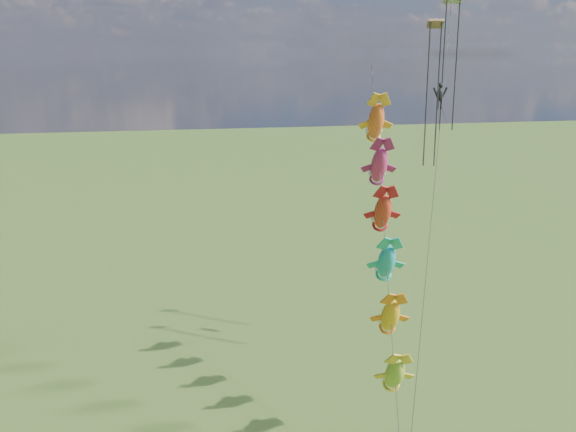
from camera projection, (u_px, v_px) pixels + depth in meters
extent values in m
cylinder|color=black|center=(386.00, 264.00, 32.46)|extent=(3.16, 15.53, 19.49)
ellipsoid|color=green|center=(395.00, 374.00, 30.14)|extent=(1.34, 2.50, 2.63)
ellipsoid|color=yellow|center=(390.00, 316.00, 31.32)|extent=(1.34, 2.50, 2.63)
ellipsoid|color=#198CBF|center=(386.00, 262.00, 32.50)|extent=(1.34, 2.50, 2.63)
ellipsoid|color=#E54C19|center=(383.00, 212.00, 33.68)|extent=(1.34, 2.50, 2.63)
ellipsoid|color=#D83365|center=(379.00, 165.00, 34.86)|extent=(1.34, 2.50, 2.63)
ellipsoid|color=red|center=(376.00, 122.00, 36.04)|extent=(1.34, 2.50, 2.63)
cylinder|color=black|center=(433.00, 201.00, 33.06)|extent=(8.12, 15.07, 25.42)
cube|color=green|center=(436.00, 24.00, 36.13)|extent=(1.02, 0.92, 0.53)
cylinder|color=black|center=(426.00, 98.00, 37.08)|extent=(0.08, 0.08, 8.27)
cylinder|color=black|center=(437.00, 98.00, 37.21)|extent=(0.08, 0.08, 8.27)
cylinder|color=black|center=(443.00, 68.00, 39.32)|extent=(0.08, 0.08, 7.98)
cylinder|color=black|center=(455.00, 68.00, 39.47)|extent=(0.08, 0.08, 7.98)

